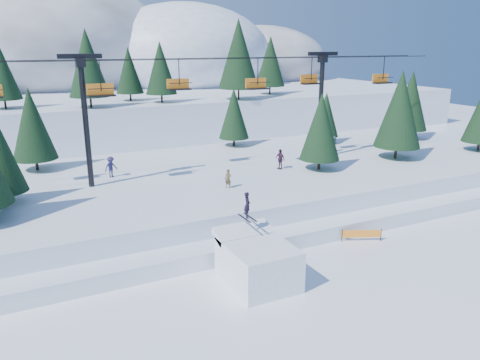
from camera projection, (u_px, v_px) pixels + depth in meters
name	position (u px, v px, depth m)	size (l,w,h in m)	color
ground	(313.00, 291.00, 26.49)	(160.00, 160.00, 0.00)	white
mid_shelf	(197.00, 187.00, 41.64)	(70.00, 22.00, 2.50)	white
berm	(248.00, 233.00, 33.23)	(70.00, 6.00, 1.10)	white
mountain_ridge	(59.00, 66.00, 84.82)	(119.00, 60.53, 26.46)	white
jump_kicker	(257.00, 261.00, 27.13)	(3.58, 4.88, 5.11)	white
chairlift	(217.00, 94.00, 40.31)	(46.00, 3.21, 10.28)	black
conifer_stand	(200.00, 123.00, 40.51)	(63.18, 17.96, 8.71)	black
distant_skiers	(183.00, 167.00, 39.99)	(34.95, 8.10, 1.86)	#3F1E34
banner_near	(362.00, 234.00, 33.05)	(2.63, 1.17, 0.90)	black
banner_far	(364.00, 227.00, 34.28)	(2.86, 0.15, 0.90)	black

